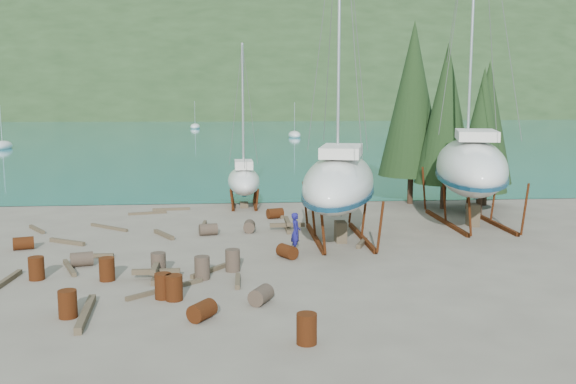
{
  "coord_description": "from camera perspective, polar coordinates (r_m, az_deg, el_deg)",
  "views": [
    {
      "loc": [
        -0.37,
        -25.81,
        6.89
      ],
      "look_at": [
        2.16,
        3.0,
        2.52
      ],
      "focal_mm": 40.0,
      "sensor_mm": 36.0,
      "label": 1
    }
  ],
  "objects": [
    {
      "name": "far_house_left",
      "position": [
        223.93,
        -20.62,
        7.03
      ],
      "size": [
        6.6,
        5.6,
        5.6
      ],
      "color": "beige",
      "rests_on": "ground"
    },
    {
      "name": "drum_2",
      "position": [
        31.34,
        -22.45,
        -4.23
      ],
      "size": [
        1.01,
        0.81,
        0.58
      ],
      "primitive_type": "cylinder",
      "rotation": [
        1.57,
        0.0,
        1.86
      ],
      "color": "#57290E",
      "rests_on": "ground"
    },
    {
      "name": "drum_15",
      "position": [
        27.54,
        -17.85,
        -5.71
      ],
      "size": [
        1.0,
        0.79,
        0.58
      ],
      "primitive_type": "cylinder",
      "rotation": [
        1.57,
        0.0,
        1.84
      ],
      "color": "#2D2823",
      "rests_on": "ground"
    },
    {
      "name": "drum_17",
      "position": [
        24.6,
        -7.64,
        -6.7
      ],
      "size": [
        0.58,
        0.58,
        0.88
      ],
      "primitive_type": "cylinder",
      "color": "#2D2823",
      "rests_on": "ground"
    },
    {
      "name": "timber_8",
      "position": [
        32.26,
        -10.98,
        -3.73
      ],
      "size": [
        1.2,
        1.92,
        0.19
      ],
      "primitive_type": "cube",
      "rotation": [
        0.0,
        0.0,
        0.51
      ],
      "color": "brown",
      "rests_on": "ground"
    },
    {
      "name": "small_sailboat_shore",
      "position": [
        40.0,
        -3.96,
        1.06
      ],
      "size": [
        2.08,
        6.31,
        10.06
      ],
      "rotation": [
        0.0,
        0.0,
        0.02
      ],
      "color": "silver",
      "rests_on": "ground"
    },
    {
      "name": "drum_1",
      "position": [
        21.67,
        -2.41,
        -9.15
      ],
      "size": [
        0.93,
        1.05,
        0.58
      ],
      "primitive_type": "cylinder",
      "rotation": [
        1.57,
        0.0,
        2.65
      ],
      "color": "#2D2823",
      "rests_on": "ground"
    },
    {
      "name": "timber_14",
      "position": [
        26.1,
        -23.8,
        -7.26
      ],
      "size": [
        0.38,
        2.65,
        0.18
      ],
      "primitive_type": "cube",
      "rotation": [
        0.0,
        0.0,
        3.07
      ],
      "color": "brown",
      "rests_on": "ground"
    },
    {
      "name": "worker",
      "position": [
        28.53,
        0.69,
        -3.58
      ],
      "size": [
        0.43,
        0.65,
        1.75
      ],
      "primitive_type": "imported",
      "rotation": [
        0.0,
        0.0,
        1.55
      ],
      "color": "navy",
      "rests_on": "ground"
    },
    {
      "name": "drum_4",
      "position": [
        36.24,
        -1.16,
        -1.91
      ],
      "size": [
        1.02,
        0.84,
        0.58
      ],
      "primitive_type": "cylinder",
      "rotation": [
        1.57,
        0.0,
        1.91
      ],
      "color": "#57290E",
      "rests_on": "ground"
    },
    {
      "name": "drum_0",
      "position": [
        21.46,
        -19.0,
        -9.39
      ],
      "size": [
        0.58,
        0.58,
        0.88
      ],
      "primitive_type": "cylinder",
      "color": "#57290E",
      "rests_on": "ground"
    },
    {
      "name": "far_house_center",
      "position": [
        216.74,
        -10.29,
        7.41
      ],
      "size": [
        6.6,
        5.6,
        5.6
      ],
      "color": "beige",
      "rests_on": "ground"
    },
    {
      "name": "timber_1",
      "position": [
        30.07,
        6.59,
        -4.53
      ],
      "size": [
        0.81,
        1.57,
        0.19
      ],
      "primitive_type": "cube",
      "rotation": [
        0.0,
        0.0,
        2.74
      ],
      "color": "brown",
      "rests_on": "ground"
    },
    {
      "name": "cypress_near_right",
      "position": [
        39.95,
        13.87,
        6.76
      ],
      "size": [
        3.6,
        3.6,
        10.0
      ],
      "color": "black",
      "rests_on": "ground"
    },
    {
      "name": "timber_4",
      "position": [
        28.87,
        -17.03,
        -5.43
      ],
      "size": [
        1.83,
        0.23,
        0.17
      ],
      "primitive_type": "cube",
      "rotation": [
        0.0,
        0.0,
        1.54
      ],
      "color": "brown",
      "rests_on": "ground"
    },
    {
      "name": "drum_6",
      "position": [
        27.47,
        -0.07,
        -5.32
      ],
      "size": [
        0.95,
        1.05,
        0.58
      ],
      "primitive_type": "cylinder",
      "rotation": [
        1.57,
        0.0,
        0.54
      ],
      "color": "#57290E",
      "rests_on": "ground"
    },
    {
      "name": "drum_5",
      "position": [
        25.56,
        -4.94,
        -6.07
      ],
      "size": [
        0.58,
        0.58,
        0.88
      ],
      "primitive_type": "cylinder",
      "color": "#2D2823",
      "rests_on": "ground"
    },
    {
      "name": "timber_6",
      "position": [
        37.03,
        -1.11,
        -1.99
      ],
      "size": [
        0.8,
        1.89,
        0.19
      ],
      "primitive_type": "cube",
      "rotation": [
        0.0,
        0.0,
        0.33
      ],
      "color": "brown",
      "rests_on": "ground"
    },
    {
      "name": "drum_11",
      "position": [
        32.73,
        -3.46,
        -3.07
      ],
      "size": [
        0.65,
        0.92,
        0.58
      ],
      "primitive_type": "cylinder",
      "rotation": [
        1.57,
        0.0,
        3.06
      ],
      "color": "#2D2823",
      "rests_on": "ground"
    },
    {
      "name": "timber_15",
      "position": [
        34.76,
        -15.63,
        -3.05
      ],
      "size": [
        2.22,
        1.89,
        0.15
      ],
      "primitive_type": "cube",
      "rotation": [
        0.0,
        0.0,
        0.88
      ],
      "color": "brown",
      "rests_on": "ground"
    },
    {
      "name": "moored_boat_left",
      "position": [
        91.01,
        -24.05,
        3.75
      ],
      "size": [
        2.0,
        5.0,
        6.05
      ],
      "color": "silver",
      "rests_on": "ground"
    },
    {
      "name": "ground",
      "position": [
        26.72,
        -4.08,
        -6.38
      ],
      "size": [
        600.0,
        600.0,
        0.0
      ],
      "primitive_type": "plane",
      "color": "#645A4F",
      "rests_on": "ground"
    },
    {
      "name": "timber_10",
      "position": [
        33.91,
        -7.57,
        -3.07
      ],
      "size": [
        0.28,
        2.73,
        0.16
      ],
      "primitive_type": "cube",
      "rotation": [
        0.0,
        0.0,
        3.1
      ],
      "color": "brown",
      "rests_on": "ground"
    },
    {
      "name": "drum_10",
      "position": [
        22.29,
        -10.09,
        -8.38
      ],
      "size": [
        0.58,
        0.58,
        0.88
      ],
      "primitive_type": "cylinder",
      "color": "#57290E",
      "rests_on": "ground"
    },
    {
      "name": "timber_16",
      "position": [
        21.45,
        -17.54,
        -10.25
      ],
      "size": [
        0.48,
        3.24,
        0.23
      ],
      "primitive_type": "cube",
      "rotation": [
        0.0,
        0.0,
        0.08
      ],
      "color": "brown",
      "rests_on": "ground"
    },
    {
      "name": "drum_8",
      "position": [
        26.1,
        -21.46,
        -6.33
      ],
      "size": [
        0.58,
        0.58,
        0.88
      ],
      "primitive_type": "cylinder",
      "color": "#57290E",
      "rests_on": "ground"
    },
    {
      "name": "large_sailboat_near",
      "position": [
        30.63,
        4.58,
        0.93
      ],
      "size": [
        5.91,
        11.57,
        17.51
      ],
      "rotation": [
        0.0,
        0.0,
        -0.25
      ],
      "color": "silver",
      "rests_on": "ground"
    },
    {
      "name": "far_hill",
      "position": [
        345.88,
        -4.99,
        7.42
      ],
      "size": [
        800.0,
        360.0,
        110.0
      ],
      "primitive_type": "ellipsoid",
      "color": "#20341A",
      "rests_on": "ground"
    },
    {
      "name": "cypress_mid_right",
      "position": [
        38.63,
        16.9,
        5.29
      ],
      "size": [
        3.06,
        3.06,
        8.5
      ],
      "color": "black",
      "rests_on": "ground"
    },
    {
      "name": "bay_water",
      "position": [
        340.88,
        -4.99,
        7.4
      ],
      "size": [
        700.0,
        700.0,
        0.0
      ],
      "primitive_type": "plane",
      "color": "#166172",
      "rests_on": "ground"
    },
    {
      "name": "timber_7",
      "position": [
        24.03,
        -4.5,
        -7.89
      ],
      "size": [
        0.2,
        1.66,
        0.17
      ],
      "primitive_type": "cube",
      "rotation": [
        0.0,
        0.0,
        3.12
      ],
      "color": "brown",
      "rests_on": "ground"
    },
    {
      "name": "moored_boat_far",
      "position": [
        136.18,
        -8.26,
        5.76
      ],
      "size": [
        2.0,
        5.0,
        6.05
      ],
      "color": "silver",
      "rests_on": "ground"
    },
    {
      "name": "moored_boat_mid",
      "position": [
        106.51,
        0.59,
        5.09
      ],
      "size": [
        2.0,
        5.0,
        6.05
      ],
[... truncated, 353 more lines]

